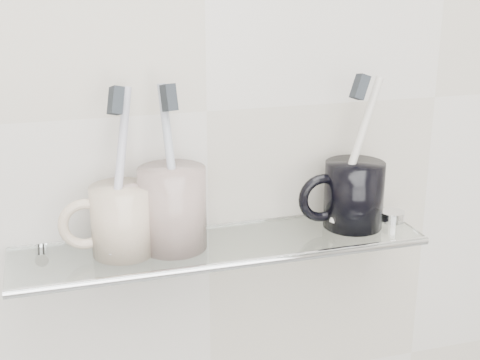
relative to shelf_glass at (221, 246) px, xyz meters
name	(u,v)px	position (x,y,z in m)	size (l,w,h in m)	color
wall_back	(207,111)	(0.00, 0.06, 0.15)	(2.50, 2.50, 0.00)	beige
shelf_glass	(221,246)	(0.00, 0.00, 0.00)	(0.50, 0.12, 0.01)	silver
shelf_rail	(234,265)	(0.00, -0.06, 0.00)	(0.01, 0.01, 0.50)	silver
bracket_left	(42,259)	(-0.21, 0.05, -0.01)	(0.02, 0.02, 0.03)	silver
bracket_right	(360,222)	(0.21, 0.05, -0.01)	(0.02, 0.02, 0.03)	silver
mug_left	(123,220)	(-0.12, 0.00, 0.04)	(0.07, 0.07, 0.08)	beige
mug_left_handle	(85,224)	(-0.16, 0.00, 0.04)	(0.06, 0.06, 0.01)	beige
toothbrush_left	(120,171)	(-0.12, 0.00, 0.10)	(0.01, 0.01, 0.19)	#AEACC5
bristles_left	(116,101)	(-0.12, 0.00, 0.19)	(0.01, 0.02, 0.03)	#23282E
mug_center	(173,208)	(-0.06, 0.00, 0.05)	(0.08, 0.08, 0.10)	silver
mug_center_handle	(134,212)	(-0.10, 0.00, 0.05)	(0.07, 0.07, 0.01)	silver
toothbrush_center	(171,166)	(-0.06, 0.00, 0.10)	(0.01, 0.01, 0.19)	#A2AEC3
bristles_center	(169,98)	(-0.06, 0.00, 0.19)	(0.01, 0.02, 0.03)	#23282E
mug_right	(354,195)	(0.18, 0.00, 0.05)	(0.08, 0.08, 0.09)	black
mug_right_handle	(322,198)	(0.13, 0.00, 0.05)	(0.06, 0.06, 0.01)	black
toothbrush_right	(356,151)	(0.18, 0.00, 0.10)	(0.01, 0.01, 0.19)	beige
bristles_right	(360,87)	(0.18, 0.00, 0.19)	(0.01, 0.02, 0.03)	#23282E
chrome_cap	(392,216)	(0.23, 0.00, 0.01)	(0.03, 0.03, 0.01)	silver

